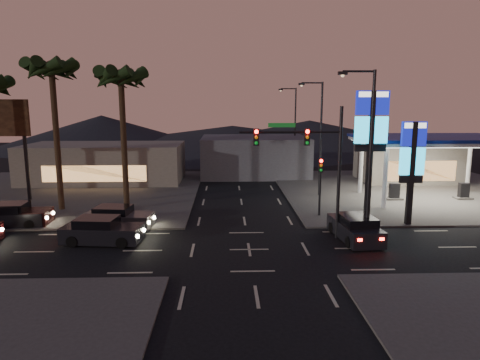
{
  "coord_description": "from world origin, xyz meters",
  "views": [
    {
      "loc": [
        -1.28,
        -23.08,
        8.11
      ],
      "look_at": [
        -0.33,
        5.65,
        3.0
      ],
      "focal_mm": 32.0,
      "sensor_mm": 36.0,
      "label": 1
    }
  ],
  "objects_px": {
    "traffic_signal_mast": "(311,153)",
    "car_lane_a_front": "(101,231)",
    "car_lane_b_mid": "(9,217)",
    "pylon_sign_short": "(412,157)",
    "car_lane_b_rear": "(13,215)",
    "gas_station": "(433,141)",
    "suv_station": "(355,228)",
    "pylon_sign_tall": "(371,130)",
    "car_lane_b_front": "(117,218)"
  },
  "relations": [
    {
      "from": "pylon_sign_short",
      "to": "car_lane_b_rear",
      "type": "xyz_separation_m",
      "value": [
        -26.69,
        0.84,
        -3.93
      ]
    },
    {
      "from": "gas_station",
      "to": "car_lane_b_rear",
      "type": "xyz_separation_m",
      "value": [
        -31.69,
        -6.66,
        -4.36
      ]
    },
    {
      "from": "car_lane_b_mid",
      "to": "suv_station",
      "type": "bearing_deg",
      "value": -8.96
    },
    {
      "from": "pylon_sign_short",
      "to": "car_lane_b_rear",
      "type": "height_order",
      "value": "pylon_sign_short"
    },
    {
      "from": "pylon_sign_tall",
      "to": "suv_station",
      "type": "distance_m",
      "value": 7.18
    },
    {
      "from": "traffic_signal_mast",
      "to": "car_lane_a_front",
      "type": "bearing_deg",
      "value": -177.79
    },
    {
      "from": "car_lane_b_rear",
      "to": "gas_station",
      "type": "bearing_deg",
      "value": 11.86
    },
    {
      "from": "pylon_sign_tall",
      "to": "pylon_sign_short",
      "type": "height_order",
      "value": "pylon_sign_tall"
    },
    {
      "from": "traffic_signal_mast",
      "to": "suv_station",
      "type": "xyz_separation_m",
      "value": [
        2.75,
        -0.41,
        -4.5
      ]
    },
    {
      "from": "suv_station",
      "to": "car_lane_b_mid",
      "type": "bearing_deg",
      "value": 171.04
    },
    {
      "from": "pylon_sign_short",
      "to": "car_lane_b_mid",
      "type": "xyz_separation_m",
      "value": [
        -26.79,
        0.59,
        -3.95
      ]
    },
    {
      "from": "traffic_signal_mast",
      "to": "car_lane_a_front",
      "type": "xyz_separation_m",
      "value": [
        -12.43,
        -0.48,
        -4.51
      ]
    },
    {
      "from": "car_lane_b_rear",
      "to": "suv_station",
      "type": "relative_size",
      "value": 1.02
    },
    {
      "from": "gas_station",
      "to": "pylon_sign_short",
      "type": "height_order",
      "value": "pylon_sign_short"
    },
    {
      "from": "pylon_sign_short",
      "to": "car_lane_b_mid",
      "type": "relative_size",
      "value": 1.46
    },
    {
      "from": "pylon_sign_short",
      "to": "car_lane_b_mid",
      "type": "bearing_deg",
      "value": 178.73
    },
    {
      "from": "pylon_sign_short",
      "to": "car_lane_b_rear",
      "type": "bearing_deg",
      "value": 178.19
    },
    {
      "from": "gas_station",
      "to": "suv_station",
      "type": "relative_size",
      "value": 2.53
    },
    {
      "from": "gas_station",
      "to": "suv_station",
      "type": "height_order",
      "value": "gas_station"
    },
    {
      "from": "pylon_sign_tall",
      "to": "traffic_signal_mast",
      "type": "height_order",
      "value": "pylon_sign_tall"
    },
    {
      "from": "pylon_sign_tall",
      "to": "car_lane_a_front",
      "type": "bearing_deg",
      "value": -166.92
    },
    {
      "from": "pylon_sign_short",
      "to": "traffic_signal_mast",
      "type": "height_order",
      "value": "traffic_signal_mast"
    },
    {
      "from": "car_lane_b_front",
      "to": "car_lane_b_mid",
      "type": "bearing_deg",
      "value": 175.19
    },
    {
      "from": "pylon_sign_short",
      "to": "car_lane_a_front",
      "type": "height_order",
      "value": "pylon_sign_short"
    },
    {
      "from": "traffic_signal_mast",
      "to": "car_lane_b_rear",
      "type": "distance_m",
      "value": 20.24
    },
    {
      "from": "car_lane_b_rear",
      "to": "car_lane_b_mid",
      "type": "bearing_deg",
      "value": -112.46
    },
    {
      "from": "car_lane_b_mid",
      "to": "traffic_signal_mast",
      "type": "bearing_deg",
      "value": -9.03
    },
    {
      "from": "pylon_sign_tall",
      "to": "suv_station",
      "type": "relative_size",
      "value": 1.86
    },
    {
      "from": "car_lane_a_front",
      "to": "car_lane_b_rear",
      "type": "bearing_deg",
      "value": 151.31
    },
    {
      "from": "pylon_sign_short",
      "to": "car_lane_a_front",
      "type": "xyz_separation_m",
      "value": [
        -19.68,
        -2.99,
        -3.94
      ]
    },
    {
      "from": "car_lane_a_front",
      "to": "suv_station",
      "type": "height_order",
      "value": "suv_station"
    },
    {
      "from": "car_lane_b_mid",
      "to": "car_lane_b_rear",
      "type": "distance_m",
      "value": 0.27
    },
    {
      "from": "gas_station",
      "to": "traffic_signal_mast",
      "type": "height_order",
      "value": "traffic_signal_mast"
    },
    {
      "from": "gas_station",
      "to": "car_lane_b_rear",
      "type": "distance_m",
      "value": 32.67
    },
    {
      "from": "car_lane_a_front",
      "to": "car_lane_b_mid",
      "type": "relative_size",
      "value": 1.01
    },
    {
      "from": "pylon_sign_tall",
      "to": "car_lane_a_front",
      "type": "height_order",
      "value": "pylon_sign_tall"
    },
    {
      "from": "car_lane_b_front",
      "to": "car_lane_a_front",
      "type": "bearing_deg",
      "value": -93.66
    },
    {
      "from": "traffic_signal_mast",
      "to": "suv_station",
      "type": "height_order",
      "value": "traffic_signal_mast"
    },
    {
      "from": "car_lane_a_front",
      "to": "car_lane_b_mid",
      "type": "height_order",
      "value": "car_lane_a_front"
    },
    {
      "from": "car_lane_b_front",
      "to": "car_lane_b_rear",
      "type": "relative_size",
      "value": 0.97
    },
    {
      "from": "pylon_sign_tall",
      "to": "gas_station",
      "type": "bearing_deg",
      "value": 40.91
    },
    {
      "from": "gas_station",
      "to": "pylon_sign_tall",
      "type": "xyz_separation_m",
      "value": [
        -7.5,
        -6.5,
        1.31
      ]
    },
    {
      "from": "gas_station",
      "to": "pylon_sign_short",
      "type": "bearing_deg",
      "value": -123.69
    },
    {
      "from": "car_lane_b_rear",
      "to": "suv_station",
      "type": "bearing_deg",
      "value": -9.63
    },
    {
      "from": "car_lane_b_mid",
      "to": "suv_station",
      "type": "xyz_separation_m",
      "value": [
        22.3,
        -3.51,
        0.02
      ]
    },
    {
      "from": "gas_station",
      "to": "car_lane_a_front",
      "type": "bearing_deg",
      "value": -156.96
    },
    {
      "from": "traffic_signal_mast",
      "to": "car_lane_b_rear",
      "type": "relative_size",
      "value": 1.63
    },
    {
      "from": "gas_station",
      "to": "suv_station",
      "type": "bearing_deg",
      "value": -132.33
    },
    {
      "from": "traffic_signal_mast",
      "to": "car_lane_b_rear",
      "type": "height_order",
      "value": "traffic_signal_mast"
    },
    {
      "from": "pylon_sign_short",
      "to": "car_lane_a_front",
      "type": "relative_size",
      "value": 1.44
    }
  ]
}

